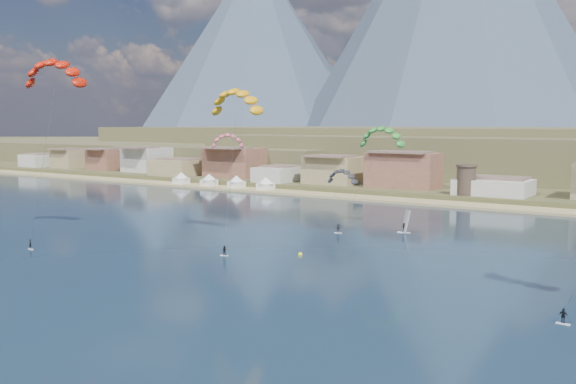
{
  "coord_description": "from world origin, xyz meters",
  "views": [
    {
      "loc": [
        60.16,
        -58.32,
        21.73
      ],
      "look_at": [
        0.0,
        32.0,
        10.0
      ],
      "focal_mm": 39.2,
      "sensor_mm": 36.0,
      "label": 1
    }
  ],
  "objects_px": {
    "windsurfer": "(405,226)",
    "buoy": "(300,254)",
    "kitesurfer_red": "(54,69)",
    "kitesurfer_green": "(382,134)",
    "watchtower": "(466,180)",
    "kitesurfer_yellow": "(236,98)"
  },
  "relations": [
    {
      "from": "windsurfer",
      "to": "kitesurfer_green",
      "type": "bearing_deg",
      "value": 160.52
    },
    {
      "from": "kitesurfer_yellow",
      "to": "windsurfer",
      "type": "height_order",
      "value": "kitesurfer_yellow"
    },
    {
      "from": "kitesurfer_green",
      "to": "kitesurfer_red",
      "type": "bearing_deg",
      "value": -136.58
    },
    {
      "from": "watchtower",
      "to": "kitesurfer_green",
      "type": "relative_size",
      "value": 0.38
    },
    {
      "from": "kitesurfer_red",
      "to": "buoy",
      "type": "bearing_deg",
      "value": 14.13
    },
    {
      "from": "watchtower",
      "to": "kitesurfer_red",
      "type": "relative_size",
      "value": 0.24
    },
    {
      "from": "kitesurfer_yellow",
      "to": "windsurfer",
      "type": "relative_size",
      "value": 6.45
    },
    {
      "from": "watchtower",
      "to": "buoy",
      "type": "bearing_deg",
      "value": -90.16
    },
    {
      "from": "kitesurfer_yellow",
      "to": "buoy",
      "type": "distance_m",
      "value": 31.22
    },
    {
      "from": "watchtower",
      "to": "windsurfer",
      "type": "distance_m",
      "value": 56.12
    },
    {
      "from": "windsurfer",
      "to": "buoy",
      "type": "distance_m",
      "value": 30.43
    },
    {
      "from": "watchtower",
      "to": "kitesurfer_green",
      "type": "height_order",
      "value": "kitesurfer_green"
    },
    {
      "from": "watchtower",
      "to": "buoy",
      "type": "relative_size",
      "value": 11.88
    },
    {
      "from": "kitesurfer_green",
      "to": "windsurfer",
      "type": "bearing_deg",
      "value": -19.48
    },
    {
      "from": "watchtower",
      "to": "kitesurfer_red",
      "type": "height_order",
      "value": "kitesurfer_red"
    },
    {
      "from": "kitesurfer_red",
      "to": "watchtower",
      "type": "bearing_deg",
      "value": 64.05
    },
    {
      "from": "watchtower",
      "to": "buoy",
      "type": "height_order",
      "value": "watchtower"
    },
    {
      "from": "buoy",
      "to": "kitesurfer_green",
      "type": "bearing_deg",
      "value": 91.15
    },
    {
      "from": "watchtower",
      "to": "kitesurfer_red",
      "type": "bearing_deg",
      "value": -115.95
    },
    {
      "from": "kitesurfer_red",
      "to": "kitesurfer_green",
      "type": "relative_size",
      "value": 1.54
    },
    {
      "from": "kitesurfer_yellow",
      "to": "windsurfer",
      "type": "xyz_separation_m",
      "value": [
        22.23,
        25.92,
        -24.94
      ]
    },
    {
      "from": "kitesurfer_red",
      "to": "windsurfer",
      "type": "distance_m",
      "value": 73.99
    }
  ]
}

